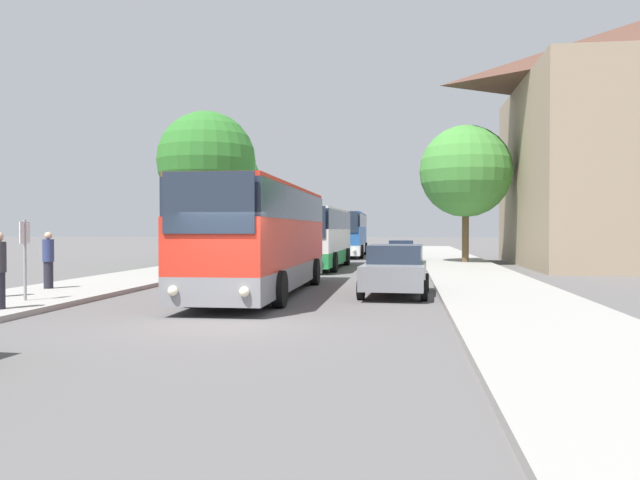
{
  "coord_description": "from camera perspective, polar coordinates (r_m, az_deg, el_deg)",
  "views": [
    {
      "loc": [
        3.98,
        -13.35,
        2.1
      ],
      "look_at": [
        0.38,
        12.8,
        1.64
      ],
      "focal_mm": 35.0,
      "sensor_mm": 36.0,
      "label": 1
    }
  ],
  "objects": [
    {
      "name": "tree_left_far",
      "position": [
        32.89,
        -10.35,
        7.12
      ],
      "size": [
        5.06,
        5.06,
        8.02
      ],
      "color": "#513D23",
      "rests_on": "sidewalk_left"
    },
    {
      "name": "bus_rear",
      "position": [
        48.1,
        2.53,
        0.62
      ],
      "size": [
        2.94,
        11.72,
        3.34
      ],
      "rotation": [
        0.0,
        0.0,
        0.02
      ],
      "color": "silver",
      "rests_on": "ground_plane"
    },
    {
      "name": "bus_middle",
      "position": [
        33.34,
        -0.26,
        0.31
      ],
      "size": [
        2.94,
        10.21,
        3.18
      ],
      "rotation": [
        0.0,
        0.0,
        -0.01
      ],
      "color": "#238942",
      "rests_on": "ground_plane"
    },
    {
      "name": "bus_front",
      "position": [
        20.24,
        -5.26,
        0.27
      ],
      "size": [
        2.81,
        11.64,
        3.47
      ],
      "rotation": [
        0.0,
        0.0,
        0.01
      ],
      "color": "gray",
      "rests_on": "ground_plane"
    },
    {
      "name": "bus_stop_sign",
      "position": [
        18.87,
        -25.38,
        -0.84
      ],
      "size": [
        0.08,
        0.45,
        2.21
      ],
      "color": "gray",
      "rests_on": "sidewalk_left"
    },
    {
      "name": "sidewalk_right",
      "position": [
        13.84,
        20.53,
        -7.49
      ],
      "size": [
        4.0,
        120.0,
        0.15
      ],
      "primitive_type": "cube",
      "color": "gray",
      "rests_on": "ground_plane"
    },
    {
      "name": "parked_car_right_far",
      "position": [
        40.5,
        7.42,
        -0.95
      ],
      "size": [
        1.95,
        4.23,
        1.39
      ],
      "rotation": [
        0.0,
        0.0,
        3.15
      ],
      "color": "#233D9E",
      "rests_on": "ground_plane"
    },
    {
      "name": "ground_plane",
      "position": [
        14.09,
        -8.74,
        -7.6
      ],
      "size": [
        300.0,
        300.0,
        0.0
      ],
      "primitive_type": "plane",
      "color": "#565454",
      "rests_on": "ground"
    },
    {
      "name": "pedestrian_waiting_near",
      "position": [
        22.38,
        -23.59,
        -1.67
      ],
      "size": [
        0.36,
        0.36,
        1.86
      ],
      "rotation": [
        0.0,
        0.0,
        4.49
      ],
      "color": "#23232D",
      "rests_on": "sidewalk_left"
    },
    {
      "name": "tree_right_near",
      "position": [
        38.23,
        13.18,
        6.12
      ],
      "size": [
        5.45,
        5.45,
        8.12
      ],
      "color": "brown",
      "rests_on": "sidewalk_right"
    },
    {
      "name": "parked_car_right_near",
      "position": [
        19.93,
        6.91,
        -2.69
      ],
      "size": [
        2.22,
        4.61,
        1.6
      ],
      "rotation": [
        0.0,
        0.0,
        3.09
      ],
      "color": "slate",
      "rests_on": "ground_plane"
    },
    {
      "name": "tree_left_near",
      "position": [
        41.17,
        -9.04,
        5.37
      ],
      "size": [
        5.09,
        5.09,
        7.66
      ],
      "color": "#47331E",
      "rests_on": "sidewalk_left"
    }
  ]
}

